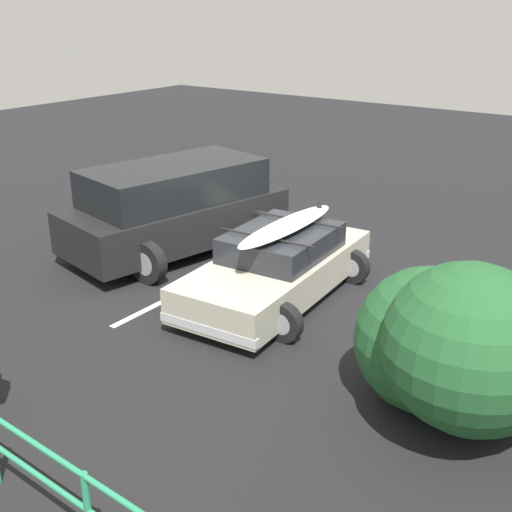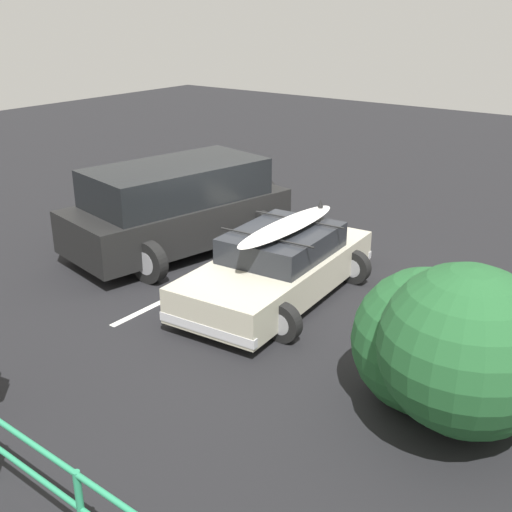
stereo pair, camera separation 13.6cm
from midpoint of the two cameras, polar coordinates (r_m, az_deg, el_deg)
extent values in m
cube|color=black|center=(11.46, 1.00, -2.80)|extent=(44.00, 44.00, 0.02)
cube|color=silver|center=(11.89, -3.56, -1.86)|extent=(0.12, 4.87, 0.00)
cube|color=#B7B29E|center=(10.89, 2.25, -1.50)|extent=(1.98, 4.23, 0.58)
cube|color=#23262B|center=(10.84, 2.73, 1.22)|extent=(1.62, 2.08, 0.42)
cube|color=silver|center=(9.44, -3.99, -6.47)|extent=(1.71, 0.23, 0.14)
cube|color=silver|center=(12.61, 6.87, 0.82)|extent=(1.71, 0.23, 0.14)
cylinder|color=black|center=(9.57, 2.79, -5.92)|extent=(0.61, 0.18, 0.61)
cylinder|color=#99999E|center=(9.57, 2.79, -5.92)|extent=(0.33, 0.19, 0.33)
cylinder|color=black|center=(10.43, -5.38, -3.59)|extent=(0.61, 0.18, 0.61)
cylinder|color=#99999E|center=(10.43, -5.38, -3.59)|extent=(0.33, 0.19, 0.33)
cylinder|color=black|center=(11.66, 9.04, -0.98)|extent=(0.61, 0.18, 0.61)
cylinder|color=#99999E|center=(11.66, 9.04, -0.98)|extent=(0.33, 0.19, 0.33)
cylinder|color=black|center=(12.37, 1.82, 0.63)|extent=(0.61, 0.18, 0.61)
cylinder|color=#99999E|center=(12.37, 1.82, 0.63)|extent=(0.33, 0.19, 0.33)
cylinder|color=black|center=(10.31, 1.25, 1.66)|extent=(1.75, 0.16, 0.03)
cylinder|color=black|center=(11.21, 4.14, 3.24)|extent=(1.75, 0.16, 0.03)
ellipsoid|color=white|center=(10.70, 3.19, 2.72)|extent=(0.62, 2.74, 0.09)
cone|color=black|center=(11.57, 6.10, 4.67)|extent=(0.10, 0.10, 0.14)
cube|color=black|center=(13.03, -6.64, 3.27)|extent=(2.79, 4.78, 0.82)
cube|color=black|center=(12.82, -6.79, 6.55)|extent=(2.44, 3.78, 0.72)
cylinder|color=black|center=(14.41, 0.99, 5.60)|extent=(0.72, 0.32, 0.70)
cylinder|color=black|center=(11.66, -9.18, -0.53)|extent=(0.78, 0.22, 0.78)
cylinder|color=#99999E|center=(11.66, -9.18, -0.53)|extent=(0.43, 0.23, 0.43)
cylinder|color=black|center=(13.27, -13.80, 1.86)|extent=(0.78, 0.22, 0.78)
cylinder|color=#99999E|center=(13.27, -13.80, 1.86)|extent=(0.43, 0.23, 0.43)
cylinder|color=black|center=(13.19, 0.67, 2.38)|extent=(0.78, 0.22, 0.78)
cylinder|color=#99999E|center=(13.19, 0.67, 2.38)|extent=(0.43, 0.23, 0.43)
cylinder|color=black|center=(14.63, -4.52, 4.26)|extent=(0.78, 0.22, 0.78)
cylinder|color=#99999E|center=(14.63, -4.52, 4.26)|extent=(0.43, 0.23, 0.43)
cylinder|color=brown|center=(8.32, 18.14, -12.50)|extent=(0.35, 0.35, 0.41)
sphere|color=#235B2D|center=(7.65, 19.01, -8.12)|extent=(1.93, 1.93, 1.93)
sphere|color=#235B2D|center=(8.26, 15.36, -7.31)|extent=(1.85, 1.85, 1.85)
sphere|color=#235B2D|center=(8.14, 19.33, -7.86)|extent=(1.92, 1.92, 1.92)
sphere|color=#235B2D|center=(7.43, 18.51, -7.77)|extent=(1.90, 1.90, 1.90)
camera|label=1|loc=(0.07, -89.62, 0.15)|focal=45.00mm
camera|label=2|loc=(0.07, 90.38, -0.15)|focal=45.00mm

